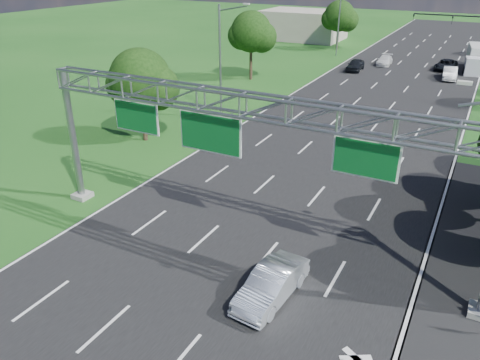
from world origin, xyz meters
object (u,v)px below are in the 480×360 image
Objects in this scene: traffic_signal at (480,28)px; silver_sedan at (271,284)px; sign_gantry at (244,118)px; box_truck at (477,59)px.

silver_sedan is at bearing -94.24° from traffic_signal.
silver_sedan is at bearing -46.40° from sign_gantry.
sign_gantry is at bearing 138.78° from silver_sedan.
silver_sedan is 54.94m from box_truck.
sign_gantry is 53.51m from traffic_signal.
box_truck is (7.67, 51.59, -5.38)m from sign_gantry.
traffic_signal is at bearing 102.89° from box_truck.
traffic_signal is (7.15, 53.00, -1.72)m from sign_gantry.
traffic_signal is 3.96m from box_truck.
sign_gantry is at bearing -97.68° from traffic_signal.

